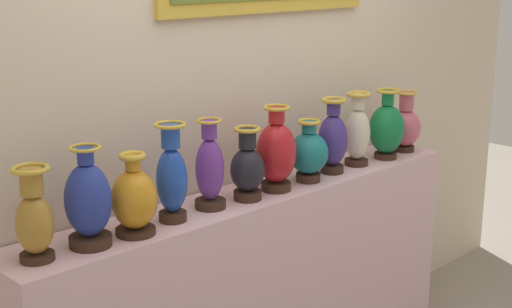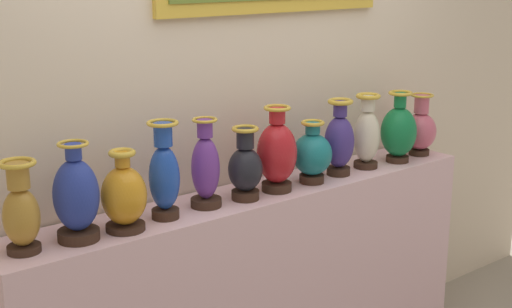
% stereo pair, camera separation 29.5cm
% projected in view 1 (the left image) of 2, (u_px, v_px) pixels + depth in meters
% --- Properties ---
extents(display_shelf, '(2.48, 0.35, 1.02)m').
position_uv_depth(display_shelf, '(256.00, 295.00, 3.48)').
color(display_shelf, beige).
rests_on(display_shelf, ground_plane).
extents(back_wall, '(5.00, 0.14, 3.19)m').
position_uv_depth(back_wall, '(221.00, 58.00, 3.36)').
color(back_wall, beige).
rests_on(back_wall, ground_plane).
extents(vase_ochre, '(0.14, 0.14, 0.34)m').
position_uv_depth(vase_ochre, '(34.00, 218.00, 2.55)').
color(vase_ochre, '#382319').
rests_on(vase_ochre, display_shelf).
extents(vase_cobalt, '(0.17, 0.17, 0.38)m').
position_uv_depth(vase_cobalt, '(88.00, 203.00, 2.67)').
color(vase_cobalt, '#382319').
rests_on(vase_cobalt, display_shelf).
extents(vase_amber, '(0.18, 0.18, 0.32)m').
position_uv_depth(vase_amber, '(134.00, 199.00, 2.80)').
color(vase_amber, '#382319').
rests_on(vase_amber, display_shelf).
extents(vase_sapphire, '(0.13, 0.13, 0.41)m').
position_uv_depth(vase_sapphire, '(172.00, 177.00, 2.93)').
color(vase_sapphire, '#382319').
rests_on(vase_sapphire, display_shelf).
extents(vase_violet, '(0.13, 0.13, 0.39)m').
position_uv_depth(vase_violet, '(210.00, 170.00, 3.09)').
color(vase_violet, '#382319').
rests_on(vase_violet, display_shelf).
extents(vase_onyx, '(0.15, 0.15, 0.33)m').
position_uv_depth(vase_onyx, '(247.00, 168.00, 3.21)').
color(vase_onyx, '#382319').
rests_on(vase_onyx, display_shelf).
extents(vase_crimson, '(0.18, 0.18, 0.40)m').
position_uv_depth(vase_crimson, '(276.00, 153.00, 3.33)').
color(vase_crimson, '#382319').
rests_on(vase_crimson, display_shelf).
extents(vase_teal, '(0.19, 0.19, 0.30)m').
position_uv_depth(vase_teal, '(309.00, 153.00, 3.48)').
color(vase_teal, '#382319').
rests_on(vase_teal, display_shelf).
extents(vase_indigo, '(0.15, 0.15, 0.38)m').
position_uv_depth(vase_indigo, '(333.00, 139.00, 3.62)').
color(vase_indigo, '#382319').
rests_on(vase_indigo, display_shelf).
extents(vase_ivory, '(0.13, 0.13, 0.38)m').
position_uv_depth(vase_ivory, '(357.00, 132.00, 3.75)').
color(vase_ivory, '#382319').
rests_on(vase_ivory, display_shelf).
extents(vase_emerald, '(0.19, 0.19, 0.37)m').
position_uv_depth(vase_emerald, '(386.00, 128.00, 3.88)').
color(vase_emerald, '#382319').
rests_on(vase_emerald, display_shelf).
extents(vase_rose, '(0.17, 0.17, 0.33)m').
position_uv_depth(vase_rose, '(405.00, 126.00, 4.04)').
color(vase_rose, '#382319').
rests_on(vase_rose, display_shelf).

